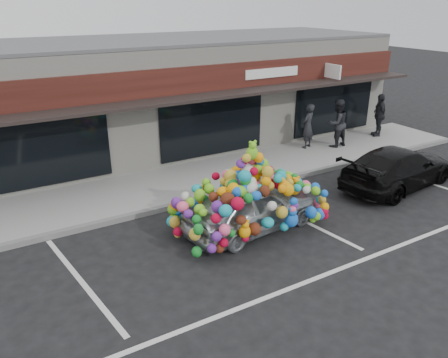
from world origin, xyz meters
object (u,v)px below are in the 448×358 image
toy_car (252,202)px  black_sedan (398,167)px  pedestrian_b (337,123)px  pedestrian_a (308,126)px  pedestrian_c (379,115)px

toy_car → black_sedan: 5.73m
toy_car → pedestrian_b: (6.67, 3.88, 0.31)m
pedestrian_a → pedestrian_b: (1.12, -0.45, 0.07)m
pedestrian_a → pedestrian_b: 1.21m
toy_car → pedestrian_c: size_ratio=2.31×
black_sedan → pedestrian_a: size_ratio=2.54×
black_sedan → pedestrian_a: (-0.18, 4.30, 0.38)m
black_sedan → toy_car: bearing=83.1°
pedestrian_c → toy_car: bearing=-38.1°
toy_car → pedestrian_b: 7.72m
pedestrian_b → toy_car: bearing=28.6°
black_sedan → pedestrian_c: 5.44m
toy_car → pedestrian_a: size_ratio=2.37×
pedestrian_a → pedestrian_b: size_ratio=0.93×
black_sedan → pedestrian_c: (3.61, 4.05, 0.41)m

